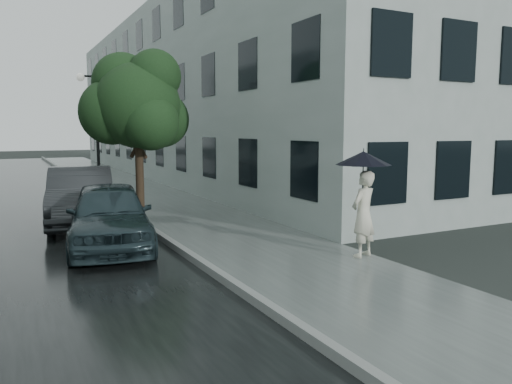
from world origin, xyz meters
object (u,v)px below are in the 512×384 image
pedestrian (363,214)px  car_near (109,215)px  lamp_post (93,126)px  car_far (81,196)px  street_tree (137,104)px

pedestrian → car_near: bearing=-55.5°
pedestrian → lamp_post: bearing=-95.7°
lamp_post → car_far: size_ratio=1.01×
car_far → lamp_post: bearing=85.1°
car_near → car_far: car_far is taller
car_near → street_tree: bearing=75.0°
car_far → pedestrian: bearing=-46.4°
pedestrian → street_tree: street_tree is taller
pedestrian → lamp_post: 13.16m
street_tree → car_near: (-1.51, -3.38, -2.61)m
street_tree → car_far: street_tree is taller
street_tree → car_near: 4.53m
car_far → car_near: bearing=-79.5°
car_near → lamp_post: bearing=91.7°
lamp_post → car_far: bearing=-90.0°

